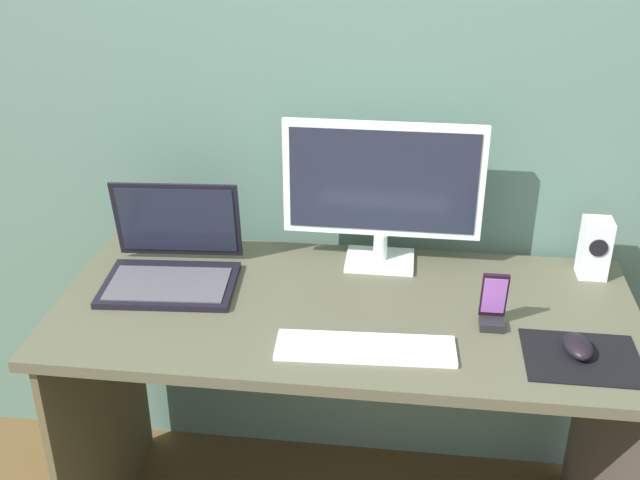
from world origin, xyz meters
name	(u,v)px	position (x,y,z in m)	size (l,w,h in m)	color
wall_back	(362,62)	(0.00, 0.37, 1.25)	(6.00, 0.04, 2.50)	#507061
desk	(345,359)	(0.00, 0.00, 0.59)	(1.40, 0.64, 0.75)	#4D4C38
monitor	(383,189)	(0.07, 0.23, 0.96)	(0.51, 0.14, 0.39)	white
speaker_right	(595,248)	(0.62, 0.23, 0.83)	(0.07, 0.07, 0.16)	silver
laptop	(172,262)	(-0.45, 0.08, 0.80)	(0.35, 0.30, 0.23)	black
keyboard_external	(365,348)	(0.06, -0.18, 0.75)	(0.40, 0.11, 0.01)	white
mousepad	(582,358)	(0.53, -0.15, 0.75)	(0.25, 0.20, 0.00)	black
mouse	(578,346)	(0.52, -0.14, 0.77)	(0.06, 0.10, 0.04)	black
phone_in_dock	(493,308)	(0.34, -0.05, 0.80)	(0.06, 0.05, 0.14)	black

